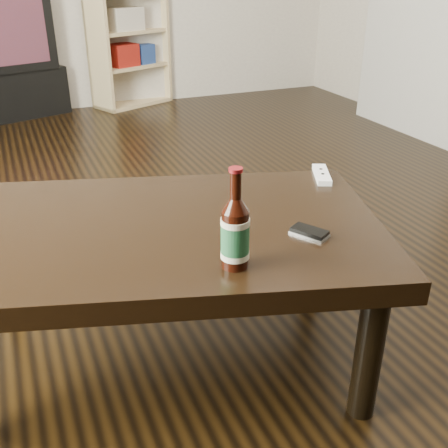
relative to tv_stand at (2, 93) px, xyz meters
name	(u,v)px	position (x,y,z in m)	size (l,w,h in m)	color
floor	(192,256)	(0.68, -2.94, -0.21)	(5.00, 6.00, 0.01)	black
tv_stand	(2,93)	(0.00, 0.00, 0.00)	(1.00, 0.50, 0.40)	black
bookshelf	(125,28)	(1.13, 0.03, 0.48)	(0.78, 0.58, 1.31)	tan
coffee_table	(156,244)	(0.35, -3.56, 0.24)	(1.52, 1.14, 0.50)	black
beer_bottle	(235,233)	(0.47, -3.87, 0.40)	(0.09, 0.09, 0.27)	black
phone	(309,232)	(0.74, -3.80, 0.31)	(0.10, 0.12, 0.02)	#A9AAAC
remote	(322,175)	(1.02, -3.42, 0.31)	(0.12, 0.18, 0.02)	white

